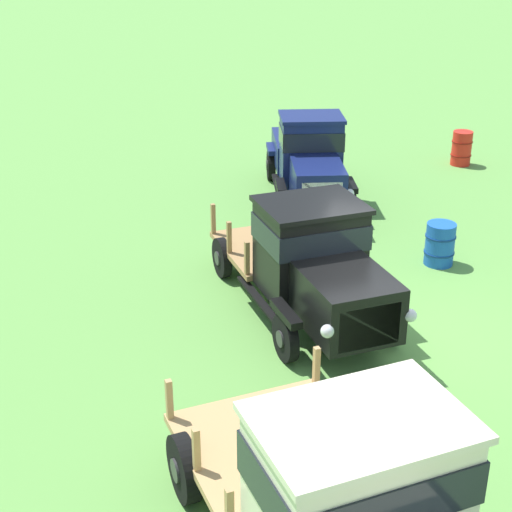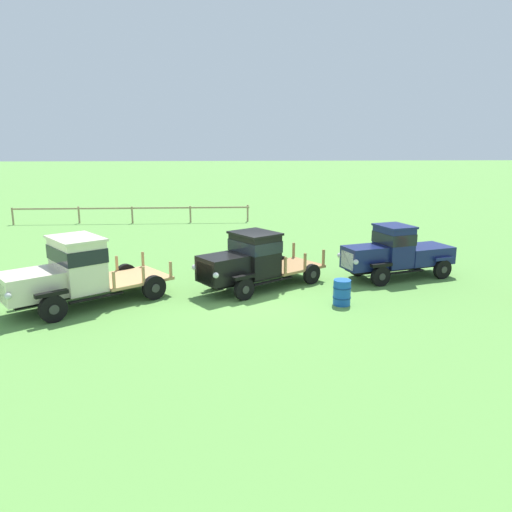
% 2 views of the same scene
% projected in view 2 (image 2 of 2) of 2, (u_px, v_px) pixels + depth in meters
% --- Properties ---
extents(ground_plane, '(240.00, 240.00, 0.00)m').
position_uv_depth(ground_plane, '(249.00, 300.00, 17.14)').
color(ground_plane, '#5B9342').
extents(paddock_fence, '(15.51, 0.63, 1.12)m').
position_uv_depth(paddock_fence, '(133.00, 211.00, 32.96)').
color(paddock_fence, '#997F60').
rests_on(paddock_fence, ground).
extents(vintage_truck_foreground_near, '(5.53, 4.83, 2.31)m').
position_uv_depth(vintage_truck_foreground_near, '(72.00, 271.00, 16.27)').
color(vintage_truck_foreground_near, black).
rests_on(vintage_truck_foreground_near, ground).
extents(vintage_truck_second_in_line, '(5.10, 4.24, 2.11)m').
position_uv_depth(vintage_truck_second_in_line, '(250.00, 260.00, 18.18)').
color(vintage_truck_second_in_line, black).
rests_on(vintage_truck_second_in_line, ground).
extents(vintage_truck_midrow_center, '(4.86, 2.82, 2.14)m').
position_uv_depth(vintage_truck_midrow_center, '(397.00, 252.00, 19.72)').
color(vintage_truck_midrow_center, black).
rests_on(vintage_truck_midrow_center, ground).
extents(oil_drum_near_fence, '(0.60, 0.60, 0.86)m').
position_uv_depth(oil_drum_near_fence, '(342.00, 292.00, 16.58)').
color(oil_drum_near_fence, '#1951B2').
rests_on(oil_drum_near_fence, ground).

